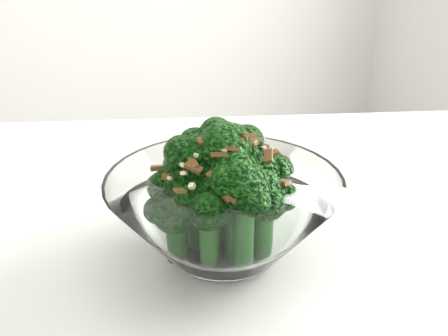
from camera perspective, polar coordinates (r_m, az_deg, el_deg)
name	(u,v)px	position (r m, az deg, el deg)	size (l,w,h in m)	color
table	(188,285)	(0.60, -4.15, -13.16)	(1.37, 1.09, 0.75)	white
broccoli_dish	(223,205)	(0.50, -0.08, -4.25)	(0.24, 0.24, 0.15)	white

